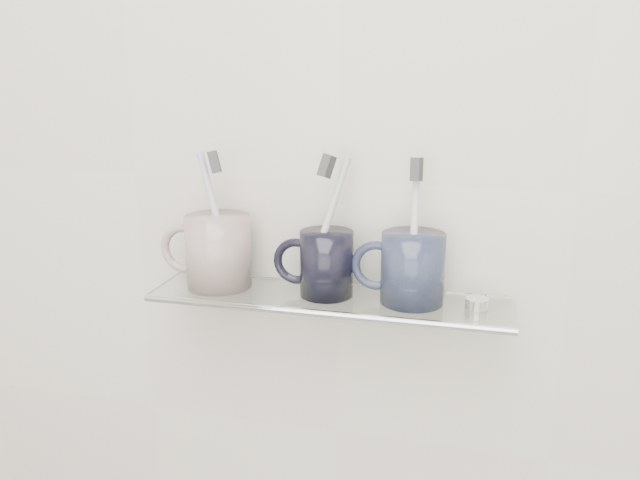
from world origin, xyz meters
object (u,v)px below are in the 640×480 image
(mug_center, at_px, (326,264))
(mug_right, at_px, (413,268))
(mug_left, at_px, (218,251))
(shelf_glass, at_px, (328,299))

(mug_center, height_order, mug_right, mug_right)
(mug_left, relative_size, mug_right, 1.09)
(shelf_glass, xyz_separation_m, mug_center, (-0.00, 0.00, 0.05))
(mug_left, relative_size, mug_center, 1.14)
(mug_center, bearing_deg, mug_right, -10.14)
(mug_left, height_order, mug_center, mug_left)
(shelf_glass, xyz_separation_m, mug_right, (0.11, 0.00, 0.05))
(shelf_glass, xyz_separation_m, mug_left, (-0.16, 0.00, 0.06))
(shelf_glass, distance_m, mug_left, 0.17)
(mug_center, bearing_deg, mug_left, 169.86)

